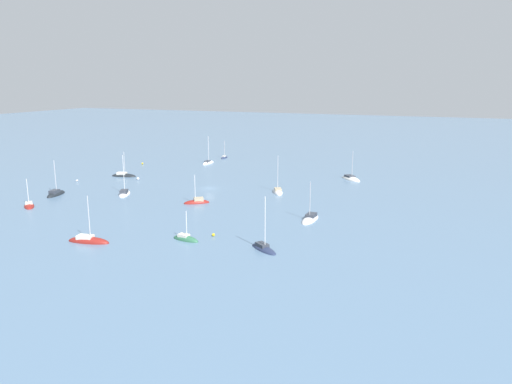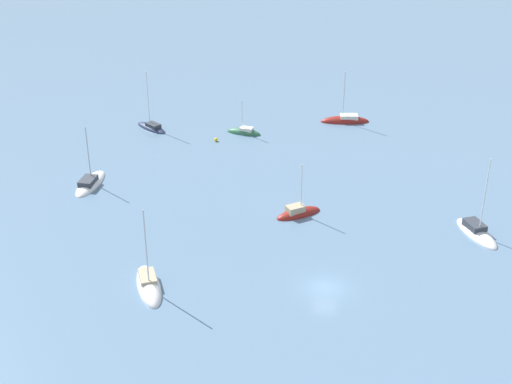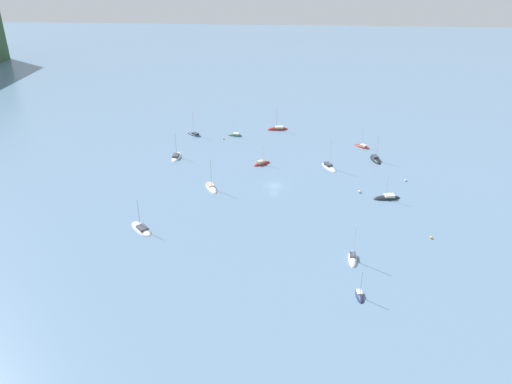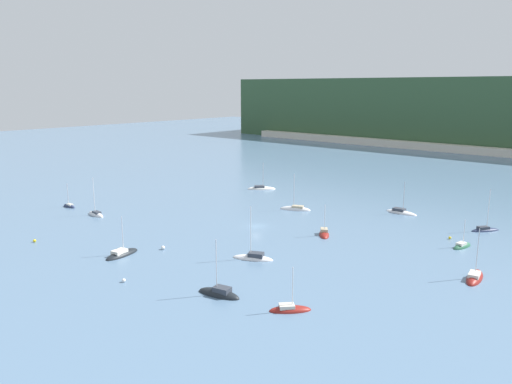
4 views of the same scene
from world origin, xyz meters
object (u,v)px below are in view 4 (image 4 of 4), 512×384
at_px(sailboat_1, 485,230).
at_px(sailboat_9, 290,310).
at_px(sailboat_4, 122,255).
at_px(sailboat_11, 462,247).
at_px(mooring_buoy_0, 163,248).
at_px(sailboat_0, 324,234).
at_px(mooring_buoy_3, 450,238).
at_px(sailboat_6, 96,215).
at_px(sailboat_3, 261,189).
at_px(sailboat_10, 295,209).
at_px(sailboat_2, 253,258).
at_px(sailboat_5, 69,207).
at_px(mooring_buoy_1, 35,241).
at_px(mooring_buoy_2, 124,280).
at_px(sailboat_12, 475,278).
at_px(sailboat_8, 401,213).
at_px(sailboat_7, 219,294).

relative_size(sailboat_1, sailboat_9, 1.38).
bearing_deg(sailboat_4, sailboat_11, -54.74).
bearing_deg(mooring_buoy_0, sailboat_0, 58.22).
xyz_separation_m(sailboat_9, mooring_buoy_3, (4.04, 49.33, 0.20)).
relative_size(sailboat_6, sailboat_11, 1.64).
height_order(sailboat_3, sailboat_10, sailboat_10).
xyz_separation_m(sailboat_9, mooring_buoy_0, (-35.40, 4.96, 0.30)).
bearing_deg(sailboat_11, mooring_buoy_0, 142.88).
relative_size(sailboat_2, sailboat_5, 1.50).
distance_m(sailboat_2, mooring_buoy_1, 46.18).
bearing_deg(sailboat_10, sailboat_3, -55.85).
relative_size(sailboat_9, mooring_buoy_2, 11.63).
relative_size(sailboat_9, sailboat_12, 0.76).
bearing_deg(mooring_buoy_0, sailboat_9, -7.98).
bearing_deg(sailboat_0, sailboat_6, -101.99).
bearing_deg(sailboat_8, sailboat_7, -87.11).
bearing_deg(sailboat_12, sailboat_1, 5.12).
relative_size(sailboat_1, sailboat_6, 0.97).
relative_size(sailboat_12, mooring_buoy_3, 16.75).
height_order(sailboat_7, mooring_buoy_3, sailboat_7).
bearing_deg(sailboat_3, sailboat_0, -75.52).
relative_size(sailboat_4, sailboat_9, 1.15).
height_order(sailboat_5, mooring_buoy_1, sailboat_5).
bearing_deg(mooring_buoy_1, sailboat_7, 8.10).
xyz_separation_m(sailboat_4, sailboat_6, (-30.58, 12.73, -0.01)).
distance_m(sailboat_4, sailboat_9, 38.60).
relative_size(sailboat_10, mooring_buoy_3, 18.25).
distance_m(sailboat_2, sailboat_9, 22.46).
distance_m(sailboat_3, sailboat_11, 69.50).
distance_m(sailboat_10, sailboat_12, 54.12).
relative_size(sailboat_1, mooring_buoy_1, 16.17).
bearing_deg(mooring_buoy_1, sailboat_12, 28.12).
xyz_separation_m(sailboat_9, mooring_buoy_1, (-58.91, -9.70, 0.23)).
bearing_deg(sailboat_9, mooring_buoy_3, 37.98).
height_order(sailboat_5, mooring_buoy_3, sailboat_5).
relative_size(sailboat_5, sailboat_9, 0.99).
relative_size(sailboat_8, sailboat_11, 1.40).
bearing_deg(sailboat_11, mooring_buoy_3, 55.92).
relative_size(sailboat_0, sailboat_3, 0.82).
xyz_separation_m(sailboat_1, sailboat_11, (0.41, -15.07, -0.05)).
distance_m(sailboat_5, mooring_buoy_3, 94.65).
xyz_separation_m(sailboat_7, mooring_buoy_3, (15.48, 52.27, 0.17)).
relative_size(sailboat_0, sailboat_2, 0.71).
bearing_deg(sailboat_1, mooring_buoy_3, -161.03).
xyz_separation_m(sailboat_4, mooring_buoy_1, (-20.38, -7.35, 0.22)).
bearing_deg(sailboat_5, sailboat_12, -172.15).
bearing_deg(sailboat_1, sailboat_0, 172.81).
bearing_deg(sailboat_8, sailboat_9, -76.80).
bearing_deg(mooring_buoy_3, mooring_buoy_1, -136.84).
bearing_deg(sailboat_7, sailboat_4, -13.84).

